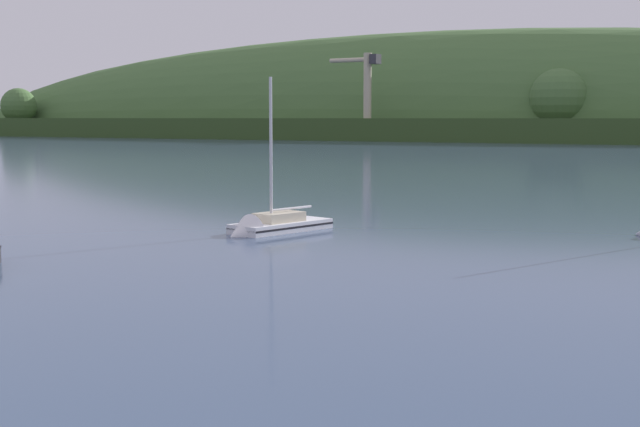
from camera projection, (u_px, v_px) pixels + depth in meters
name	position (u px, v px, depth m)	size (l,w,h in m)	color
far_shoreline_hill	(439.00, 138.00, 258.20)	(466.93, 113.73, 62.40)	#314A21
dockside_crane	(366.00, 98.00, 231.50)	(14.75, 5.33, 22.94)	#4C4C51
sailboat_near_mooring	(270.00, 230.00, 47.48)	(4.44, 7.00, 9.36)	white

